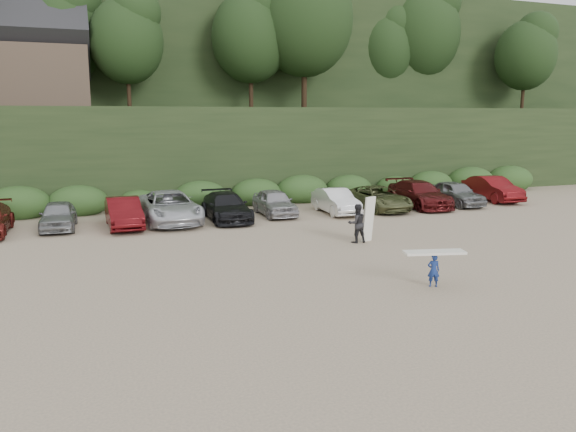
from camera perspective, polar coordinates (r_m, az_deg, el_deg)
name	(u,v)px	position (r m, az deg, el deg)	size (l,w,h in m)	color
ground	(337,261)	(21.60, 4.97, -4.58)	(120.00, 120.00, 0.00)	tan
hillside_backdrop	(171,53)	(55.75, -11.83, 15.90)	(90.00, 41.50, 28.00)	black
parked_cars	(203,207)	(29.85, -8.66, 0.94)	(40.08, 5.98, 1.62)	silver
child_surfer	(434,262)	(18.78, 14.60, -4.59)	(2.05, 1.02, 1.19)	navy
adult_surfer	(358,223)	(24.63, 7.12, -0.71)	(1.30, 0.68, 2.01)	black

